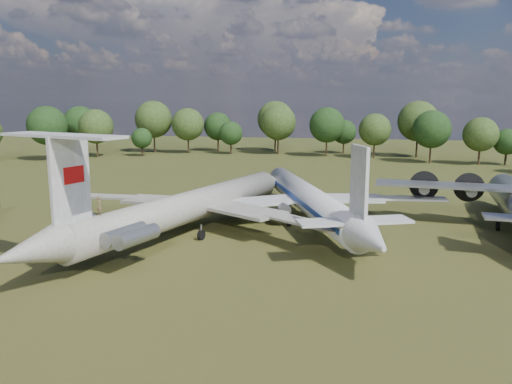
# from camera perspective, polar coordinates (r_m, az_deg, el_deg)

# --- Properties ---
(ground) EXTENTS (300.00, 300.00, 0.00)m
(ground) POSITION_cam_1_polar(r_m,az_deg,el_deg) (62.43, -8.54, -4.15)
(ground) COLOR #294015
(ground) RESTS_ON ground
(il62_airliner) EXTENTS (52.98, 60.67, 5.02)m
(il62_airliner) POSITION_cam_1_polar(r_m,az_deg,el_deg) (59.80, -7.54, -2.30)
(il62_airliner) COLOR silver
(il62_airliner) RESTS_ON ground
(tu104_jet) EXTENTS (51.63, 58.66, 4.88)m
(tu104_jet) POSITION_cam_1_polar(r_m,az_deg,el_deg) (64.21, 6.09, -1.45)
(tu104_jet) COLOR silver
(tu104_jet) RESTS_ON ground
(person_on_il62) EXTENTS (0.80, 0.74, 1.84)m
(person_on_il62) POSITION_cam_1_polar(r_m,az_deg,el_deg) (48.79, -17.47, -1.50)
(person_on_il62) COLOR olive
(person_on_il62) RESTS_ON il62_airliner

